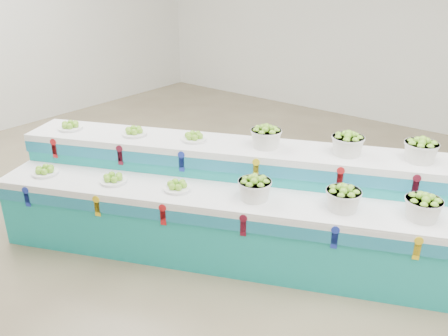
{
  "coord_description": "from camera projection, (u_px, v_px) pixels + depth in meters",
  "views": [
    {
      "loc": [
        2.82,
        -3.23,
        2.68
      ],
      "look_at": [
        0.3,
        -0.02,
        0.87
      ],
      "focal_mm": 37.05,
      "sensor_mm": 36.0,
      "label": 1
    }
  ],
  "objects": [
    {
      "name": "ground",
      "position": [
        203.0,
        234.0,
        5.01
      ],
      "size": [
        10.0,
        10.0,
        0.0
      ],
      "primitive_type": "plane",
      "color": "brown",
      "rests_on": "ground"
    },
    {
      "name": "back_wall",
      "position": [
        393.0,
        8.0,
        7.79
      ],
      "size": [
        10.0,
        0.0,
        10.0
      ],
      "primitive_type": "plane",
      "rotation": [
        1.57,
        0.0,
        0.0
      ],
      "color": "silver",
      "rests_on": "ground"
    },
    {
      "name": "display_stand",
      "position": [
        224.0,
        201.0,
        4.62
      ],
      "size": [
        4.49,
        2.81,
        1.02
      ],
      "primitive_type": null,
      "rotation": [
        0.0,
        0.0,
        0.41
      ],
      "color": "teal",
      "rests_on": "ground"
    },
    {
      "name": "plate_lower_left",
      "position": [
        45.0,
        170.0,
        4.68
      ],
      "size": [
        0.35,
        0.35,
        0.09
      ],
      "primitive_type": "cylinder",
      "rotation": [
        0.0,
        0.0,
        0.41
      ],
      "color": "white",
      "rests_on": "display_stand"
    },
    {
      "name": "plate_lower_mid",
      "position": [
        113.0,
        178.0,
        4.51
      ],
      "size": [
        0.35,
        0.35,
        0.09
      ],
      "primitive_type": "cylinder",
      "rotation": [
        0.0,
        0.0,
        0.41
      ],
      "color": "white",
      "rests_on": "display_stand"
    },
    {
      "name": "plate_lower_right",
      "position": [
        177.0,
        185.0,
        4.36
      ],
      "size": [
        0.35,
        0.35,
        0.09
      ],
      "primitive_type": "cylinder",
      "rotation": [
        0.0,
        0.0,
        0.41
      ],
      "color": "white",
      "rests_on": "display_stand"
    },
    {
      "name": "basket_lower_left",
      "position": [
        255.0,
        188.0,
        4.16
      ],
      "size": [
        0.4,
        0.4,
        0.22
      ],
      "primitive_type": null,
      "rotation": [
        0.0,
        0.0,
        0.41
      ],
      "color": "silver",
      "rests_on": "display_stand"
    },
    {
      "name": "basket_lower_mid",
      "position": [
        343.0,
        198.0,
        3.99
      ],
      "size": [
        0.4,
        0.4,
        0.22
      ],
      "primitive_type": null,
      "rotation": [
        0.0,
        0.0,
        0.41
      ],
      "color": "silver",
      "rests_on": "display_stand"
    },
    {
      "name": "basket_lower_right",
      "position": [
        423.0,
        207.0,
        3.84
      ],
      "size": [
        0.4,
        0.4,
        0.22
      ],
      "primitive_type": null,
      "rotation": [
        0.0,
        0.0,
        0.41
      ],
      "color": "silver",
      "rests_on": "display_stand"
    },
    {
      "name": "plate_upper_left",
      "position": [
        70.0,
        125.0,
        5.04
      ],
      "size": [
        0.35,
        0.35,
        0.09
      ],
      "primitive_type": "cylinder",
      "rotation": [
        0.0,
        0.0,
        0.41
      ],
      "color": "white",
      "rests_on": "display_stand"
    },
    {
      "name": "plate_upper_mid",
      "position": [
        134.0,
        131.0,
        4.87
      ],
      "size": [
        0.35,
        0.35,
        0.09
      ],
      "primitive_type": "cylinder",
      "rotation": [
        0.0,
        0.0,
        0.41
      ],
      "color": "white",
      "rests_on": "display_stand"
    },
    {
      "name": "plate_upper_right",
      "position": [
        194.0,
        136.0,
        4.72
      ],
      "size": [
        0.35,
        0.35,
        0.09
      ],
      "primitive_type": "cylinder",
      "rotation": [
        0.0,
        0.0,
        0.41
      ],
      "color": "white",
      "rests_on": "display_stand"
    },
    {
      "name": "basket_upper_left",
      "position": [
        266.0,
        136.0,
        4.53
      ],
      "size": [
        0.4,
        0.4,
        0.22
      ],
      "primitive_type": null,
      "rotation": [
        0.0,
        0.0,
        0.41
      ],
      "color": "silver",
      "rests_on": "display_stand"
    },
    {
      "name": "basket_upper_mid",
      "position": [
        348.0,
        144.0,
        4.35
      ],
      "size": [
        0.4,
        0.4,
        0.22
      ],
      "primitive_type": null,
      "rotation": [
        0.0,
        0.0,
        0.41
      ],
      "color": "silver",
      "rests_on": "display_stand"
    },
    {
      "name": "basket_upper_right",
      "position": [
        421.0,
        150.0,
        4.2
      ],
      "size": [
        0.4,
        0.4,
        0.22
      ],
      "primitive_type": null,
      "rotation": [
        0.0,
        0.0,
        0.41
      ],
      "color": "silver",
      "rests_on": "display_stand"
    }
  ]
}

